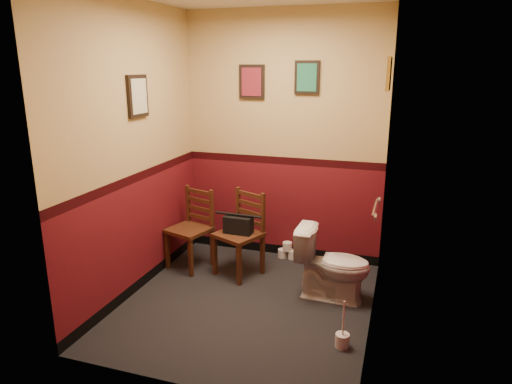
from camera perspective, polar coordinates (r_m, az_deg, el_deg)
floor at (r=4.34m, az=-1.05°, el=-13.69°), size 2.20×2.40×0.00m
wall_back at (r=5.00m, az=3.40°, el=6.65°), size 2.20×0.00×2.70m
wall_front at (r=2.79m, az=-9.25°, el=-0.65°), size 2.20×0.00×2.70m
wall_left at (r=4.35m, az=-15.04°, el=4.81°), size 0.00×2.40×2.70m
wall_right at (r=3.66m, az=15.36°, el=2.86°), size 0.00×2.40×2.70m
grab_bar at (r=4.00m, az=14.72°, el=-1.96°), size 0.05×0.56×0.06m
framed_print_back_a at (r=5.02m, az=-0.53°, el=13.61°), size 0.28×0.04×0.36m
framed_print_back_b at (r=4.86m, az=6.40°, el=14.04°), size 0.26×0.04×0.34m
framed_print_left at (r=4.36m, az=-14.55°, el=11.52°), size 0.04×0.30×0.38m
framed_print_right at (r=4.18m, az=16.25°, el=14.00°), size 0.04×0.34×0.28m
toilet at (r=4.34m, az=9.58°, el=-8.94°), size 0.70×0.40×0.68m
toilet_brush at (r=3.78m, az=10.74°, el=-17.66°), size 0.11×0.11×0.39m
chair_left at (r=4.96m, az=-8.05°, el=-4.55°), size 0.50×0.50×0.86m
chair_right at (r=4.74m, az=-1.87°, el=-5.22°), size 0.54×0.54×0.88m
handbag at (r=4.67m, az=-2.22°, el=-4.09°), size 0.29×0.15×0.21m
tp_stack at (r=5.24m, az=3.94°, el=-7.41°), size 0.22×0.11×0.19m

